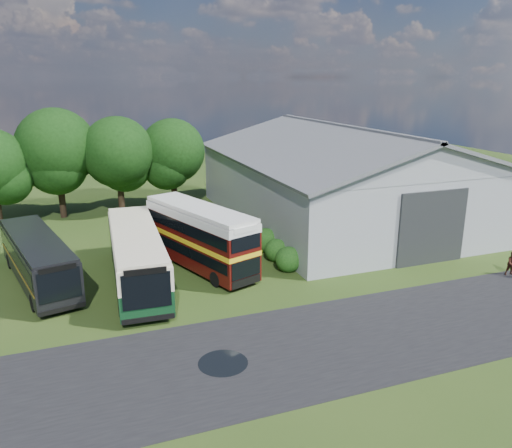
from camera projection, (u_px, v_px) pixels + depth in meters
name	position (u px, v px, depth m)	size (l,w,h in m)	color
ground	(234.00, 327.00, 25.01)	(120.00, 120.00, 0.00)	#223A12
asphalt_road	(315.00, 345.00, 23.31)	(60.00, 8.00, 0.02)	black
puddle	(223.00, 363.00, 21.81)	(2.20, 2.20, 0.01)	black
storage_shed	(342.00, 172.00, 43.21)	(18.80, 24.80, 8.15)	gray
tree_mid	(56.00, 148.00, 42.89)	(6.80, 6.80, 9.60)	black
tree_right_a	(118.00, 152.00, 43.80)	(6.26, 6.26, 8.83)	black
tree_right_b	(172.00, 151.00, 46.26)	(5.98, 5.98, 8.45)	black
shrub_front	(288.00, 271.00, 32.27)	(1.70, 1.70, 1.70)	#194714
shrub_mid	(276.00, 260.00, 34.07)	(1.60, 1.60, 1.60)	#194714
shrub_back	(266.00, 251.00, 35.87)	(1.80, 1.80, 1.80)	#194714
bus_green_single	(137.00, 256.00, 29.86)	(3.32, 12.10, 3.31)	black
bus_maroon_double	(200.00, 237.00, 32.28)	(5.50, 9.86, 4.12)	black
bus_dark_single	(38.00, 259.00, 29.83)	(4.96, 11.02, 2.96)	black
visitor_b	(512.00, 264.00, 31.27)	(0.77, 0.60, 1.58)	#371911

